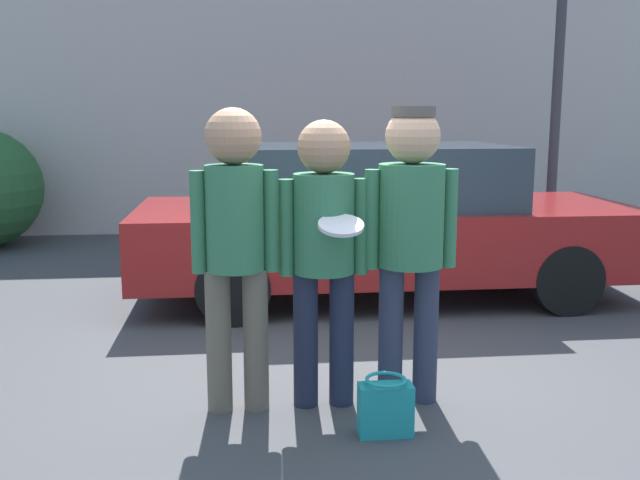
# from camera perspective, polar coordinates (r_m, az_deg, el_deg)

# --- Properties ---
(ground_plane) EXTENTS (56.00, 56.00, 0.00)m
(ground_plane) POSITION_cam_1_polar(r_m,az_deg,el_deg) (4.85, 2.72, -11.30)
(ground_plane) COLOR #3F3F42
(storefront_building) EXTENTS (24.00, 0.22, 3.88)m
(storefront_building) POSITION_cam_1_polar(r_m,az_deg,el_deg) (10.76, -2.48, 11.22)
(storefront_building) COLOR beige
(storefront_building) RESTS_ON ground
(person_left) EXTENTS (0.51, 0.34, 1.80)m
(person_left) POSITION_cam_1_polar(r_m,az_deg,el_deg) (4.16, -6.81, 0.60)
(person_left) COLOR #665B4C
(person_left) RESTS_ON ground
(person_middle_with_frisbee) EXTENTS (0.53, 0.56, 1.74)m
(person_middle_with_frisbee) POSITION_cam_1_polar(r_m,az_deg,el_deg) (4.22, 0.32, 0.19)
(person_middle_with_frisbee) COLOR #1E2338
(person_middle_with_frisbee) RESTS_ON ground
(person_right) EXTENTS (0.56, 0.39, 1.81)m
(person_right) POSITION_cam_1_polar(r_m,az_deg,el_deg) (4.29, 7.27, 1.20)
(person_right) COLOR #2D3347
(person_right) RESTS_ON ground
(parked_car_near) EXTENTS (4.74, 1.88, 1.47)m
(parked_car_near) POSITION_cam_1_polar(r_m,az_deg,el_deg) (6.93, 5.05, 1.53)
(parked_car_near) COLOR maroon
(parked_car_near) RESTS_ON ground
(handbag) EXTENTS (0.30, 0.23, 0.33)m
(handbag) POSITION_cam_1_polar(r_m,az_deg,el_deg) (4.08, 5.26, -13.19)
(handbag) COLOR teal
(handbag) RESTS_ON ground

